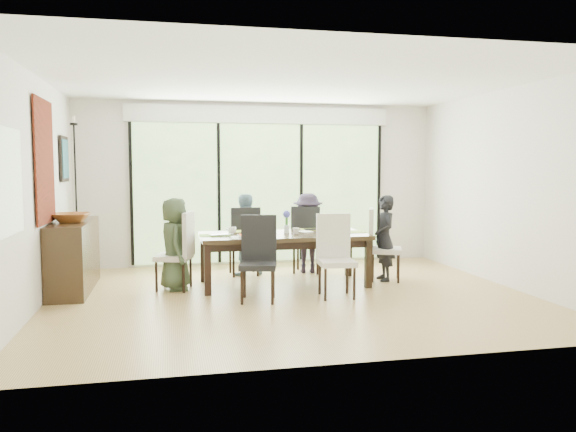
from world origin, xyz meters
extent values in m
cube|color=olive|center=(0.00, 0.00, -0.01)|extent=(6.00, 5.00, 0.01)
cube|color=white|center=(0.00, 0.00, 2.71)|extent=(6.00, 5.00, 0.01)
cube|color=silver|center=(0.00, 2.51, 1.35)|extent=(6.00, 0.02, 2.70)
cube|color=silver|center=(0.00, -2.51, 1.35)|extent=(6.00, 0.02, 2.70)
cube|color=white|center=(-3.01, 0.00, 1.35)|extent=(0.02, 5.00, 2.70)
cube|color=beige|center=(3.01, 0.00, 1.35)|extent=(0.02, 5.00, 2.70)
cube|color=#598C3F|center=(0.00, 2.47, 1.20)|extent=(4.20, 0.02, 2.30)
cube|color=white|center=(0.00, 2.46, 2.50)|extent=(4.40, 0.06, 0.28)
cube|color=black|center=(-2.10, 2.46, 1.20)|extent=(0.05, 0.04, 2.30)
cube|color=black|center=(-0.70, 2.46, 1.20)|extent=(0.05, 0.04, 2.30)
cube|color=black|center=(0.70, 2.46, 1.20)|extent=(0.05, 0.04, 2.30)
cube|color=black|center=(2.10, 2.46, 1.20)|extent=(0.05, 0.04, 2.30)
cube|color=#8CAD7F|center=(-2.97, -1.20, 1.50)|extent=(0.02, 0.90, 1.00)
cube|color=brown|center=(0.00, 3.40, -0.05)|extent=(6.00, 1.80, 0.10)
cube|color=brown|center=(0.00, 4.20, 0.55)|extent=(6.00, 0.08, 0.06)
sphere|color=#14380F|center=(-1.80, 5.20, 1.44)|extent=(3.20, 3.20, 3.20)
sphere|color=#14380F|center=(0.40, 5.80, 1.80)|extent=(4.00, 4.00, 4.00)
sphere|color=#14380F|center=(2.20, 5.00, 1.26)|extent=(2.80, 2.80, 2.80)
sphere|color=#14380F|center=(-0.60, 6.50, 1.62)|extent=(3.60, 3.60, 3.60)
cube|color=black|center=(0.04, 0.70, 0.69)|extent=(2.29, 1.05, 0.06)
cube|color=black|center=(0.04, 0.70, 0.60)|extent=(2.10, 0.86, 0.10)
cube|color=black|center=(-1.04, 0.27, 0.33)|extent=(0.09, 0.09, 0.66)
cube|color=black|center=(1.12, 0.27, 0.33)|extent=(0.09, 0.09, 0.66)
cube|color=black|center=(-1.04, 1.13, 0.33)|extent=(0.09, 0.09, 0.66)
cube|color=black|center=(1.12, 1.13, 0.33)|extent=(0.09, 0.09, 0.66)
imported|color=#37472F|center=(-1.44, 0.70, 0.62)|extent=(0.38, 0.59, 1.23)
imported|color=black|center=(1.52, 0.70, 0.62)|extent=(0.38, 0.59, 1.23)
imported|color=#7395A7|center=(-0.41, 1.53, 0.62)|extent=(0.64, 0.48, 1.23)
imported|color=#2A2233|center=(0.59, 1.53, 0.62)|extent=(0.63, 0.46, 1.23)
cube|color=#6B9E38|center=(-0.91, 0.70, 0.72)|extent=(0.42, 0.31, 0.01)
cube|color=olive|center=(0.99, 0.70, 0.72)|extent=(0.42, 0.31, 0.01)
cube|color=#9FB942|center=(-0.41, 1.10, 0.72)|extent=(0.42, 0.31, 0.01)
cube|color=#AABF44|center=(0.59, 1.10, 0.72)|extent=(0.42, 0.31, 0.01)
cube|color=white|center=(-0.51, 0.40, 0.72)|extent=(0.42, 0.31, 0.01)
cube|color=black|center=(-0.31, 1.05, 0.73)|extent=(0.25, 0.17, 0.01)
cube|color=black|center=(0.54, 1.05, 0.73)|extent=(0.23, 0.16, 0.01)
cube|color=white|center=(0.74, 0.65, 0.72)|extent=(0.29, 0.21, 0.00)
cube|color=white|center=(-0.51, 0.40, 0.73)|extent=(0.25, 0.25, 0.02)
cube|color=orange|center=(-0.51, 0.40, 0.75)|extent=(0.19, 0.19, 0.01)
cylinder|color=silver|center=(0.09, 0.75, 0.77)|extent=(0.08, 0.08, 0.11)
cylinder|color=#337226|center=(0.09, 0.75, 0.89)|extent=(0.04, 0.04, 0.15)
sphere|color=#494DB8|center=(0.09, 0.75, 0.98)|extent=(0.10, 0.10, 0.10)
imported|color=silver|center=(-0.81, 0.60, 0.73)|extent=(0.36, 0.29, 0.02)
imported|color=white|center=(-0.66, 0.85, 0.76)|extent=(0.17, 0.17, 0.09)
imported|color=white|center=(0.19, 0.60, 0.76)|extent=(0.13, 0.13, 0.09)
imported|color=white|center=(0.84, 0.80, 0.76)|extent=(0.12, 0.12, 0.09)
imported|color=white|center=(0.29, 0.75, 0.72)|extent=(0.23, 0.26, 0.02)
cube|color=black|center=(-2.76, 0.94, 0.46)|extent=(0.46, 1.63, 0.92)
imported|color=brown|center=(-2.76, 0.84, 0.98)|extent=(0.49, 0.49, 0.12)
cylinder|color=black|center=(-2.76, 1.29, 0.94)|extent=(0.10, 0.10, 0.04)
cylinder|color=black|center=(-2.76, 1.29, 1.58)|extent=(0.02, 0.02, 1.28)
cylinder|color=black|center=(-2.76, 1.29, 2.22)|extent=(0.10, 0.10, 0.03)
cylinder|color=silver|center=(-2.76, 1.29, 2.28)|extent=(0.04, 0.04, 0.10)
cube|color=maroon|center=(-2.97, 0.40, 1.70)|extent=(0.02, 1.00, 1.50)
cube|color=black|center=(-2.97, 1.70, 1.75)|extent=(0.03, 0.55, 0.65)
cube|color=#1A4653|center=(-2.95, 1.70, 1.75)|extent=(0.01, 0.45, 0.55)
camera|label=1|loc=(-1.51, -6.85, 1.63)|focal=35.00mm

